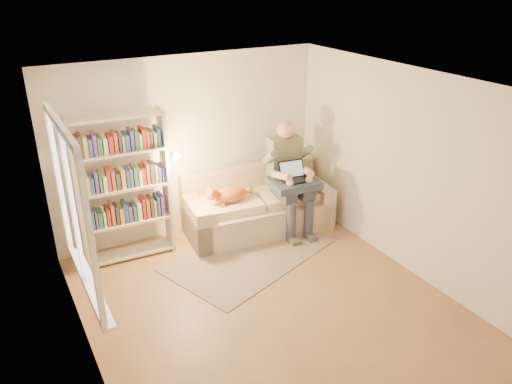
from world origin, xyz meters
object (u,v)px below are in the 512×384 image
cat (226,195)px  bookshelf (123,182)px  person (289,172)px  laptop (299,174)px  sofa (256,208)px

cat → bookshelf: bookshelf is taller
person → laptop: bearing=-64.4°
sofa → laptop: size_ratio=5.36×
person → laptop: (0.06, -0.17, 0.01)m
bookshelf → person: bearing=-5.2°
sofa → cat: sofa is taller
sofa → cat: 0.65m
laptop → bookshelf: (-2.40, 0.52, 0.19)m
sofa → cat: size_ratio=2.96×
cat → bookshelf: 1.45m
sofa → bookshelf: 2.07m
sofa → bookshelf: size_ratio=1.11×
person → bookshelf: size_ratio=0.82×
sofa → laptop: laptop is taller
laptop → cat: bearing=169.8°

